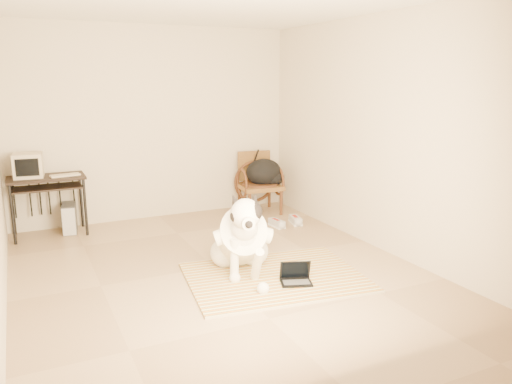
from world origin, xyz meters
TOP-DOWN VIEW (x-y plane):
  - floor at (0.00, 0.00)m, footprint 4.50×4.50m
  - ceiling at (0.00, 0.00)m, footprint 4.50×4.50m
  - wall_back at (0.00, 2.25)m, footprint 4.50×0.00m
  - wall_front at (0.00, -2.25)m, footprint 4.50×0.00m
  - wall_right at (2.00, 0.00)m, footprint 0.00×4.50m
  - rug at (0.45, -0.56)m, footprint 1.90×1.55m
  - dog at (0.21, -0.29)m, footprint 0.68×1.30m
  - laptop at (0.57, -0.79)m, footprint 0.36×0.31m
  - computer_desk at (-1.49, 1.95)m, footprint 0.92×0.52m
  - crt_monitor at (-1.68, 2.00)m, footprint 0.37×0.36m
  - desk_keyboard at (-1.27, 1.89)m, footprint 0.37×0.19m
  - pc_tower at (-1.25, 1.99)m, footprint 0.22×0.42m
  - rattan_chair at (1.44, 1.85)m, footprint 0.65×0.63m
  - backpack at (1.52, 1.77)m, footprint 0.57×0.45m
  - sneaker_left at (1.31, 1.02)m, footprint 0.14×0.29m
  - sneaker_right at (1.62, 1.03)m, footprint 0.18×0.31m

SIDE VIEW (x-z plane):
  - floor at x=0.00m, z-range 0.00..0.00m
  - rug at x=0.45m, z-range 0.00..0.02m
  - sneaker_left at x=1.31m, z-range -0.01..0.09m
  - sneaker_right at x=1.62m, z-range -0.01..0.10m
  - laptop at x=0.57m, z-range -0.03..0.18m
  - pc_tower at x=-1.25m, z-range 0.00..0.37m
  - dog at x=0.21m, z-range -0.10..0.85m
  - rattan_chair at x=1.44m, z-range 0.00..0.90m
  - backpack at x=1.52m, z-range 0.40..0.80m
  - computer_desk at x=-1.49m, z-range 0.28..1.05m
  - desk_keyboard at x=-1.27m, z-range 0.77..0.79m
  - crt_monitor at x=-1.68m, z-range 0.77..1.07m
  - wall_back at x=0.00m, z-range -0.90..3.60m
  - wall_front at x=0.00m, z-range -0.90..3.60m
  - wall_right at x=2.00m, z-range -0.90..3.60m
  - ceiling at x=0.00m, z-range 2.70..2.70m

